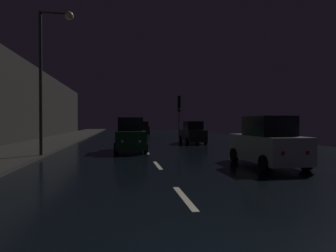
% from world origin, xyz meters
% --- Properties ---
extents(ground, '(27.62, 84.00, 0.02)m').
position_xyz_m(ground, '(0.00, 24.50, -0.01)').
color(ground, black).
extents(sidewalk_left, '(4.40, 84.00, 0.15)m').
position_xyz_m(sidewalk_left, '(-7.61, 24.50, 0.07)').
color(sidewalk_left, '#33302D').
rests_on(sidewalk_left, ground).
extents(building_facade_left, '(0.80, 63.00, 7.29)m').
position_xyz_m(building_facade_left, '(-10.21, 21.00, 3.65)').
color(building_facade_left, '#2D2B28').
rests_on(building_facade_left, ground).
extents(lane_centerline, '(0.16, 28.13, 0.01)m').
position_xyz_m(lane_centerline, '(0.00, 15.23, 0.01)').
color(lane_centerline, beige).
rests_on(lane_centerline, ground).
extents(traffic_light_far_right, '(0.31, 0.46, 4.98)m').
position_xyz_m(traffic_light_far_right, '(5.31, 29.86, 3.62)').
color(traffic_light_far_right, '#38383A').
rests_on(traffic_light_far_right, ground).
extents(streetlamp_overhead, '(1.70, 0.44, 7.45)m').
position_xyz_m(streetlamp_overhead, '(-5.06, 11.51, 4.91)').
color(streetlamp_overhead, '#2D2D30').
rests_on(streetlamp_overhead, ground).
extents(car_approaching_headlights, '(1.93, 4.17, 2.10)m').
position_xyz_m(car_approaching_headlights, '(-0.97, 14.21, 0.96)').
color(car_approaching_headlights, '#0F3819').
rests_on(car_approaching_headlights, ground).
extents(car_distant_taillights, '(1.76, 3.82, 1.92)m').
position_xyz_m(car_distant_taillights, '(1.81, 40.48, 0.88)').
color(car_distant_taillights, black).
rests_on(car_distant_taillights, ground).
extents(car_parked_right_near, '(1.89, 4.10, 2.07)m').
position_xyz_m(car_parked_right_near, '(4.51, 7.40, 0.94)').
color(car_parked_right_near, '#A5A8AD').
rests_on(car_parked_right_near, ground).
extents(car_parked_right_far, '(1.73, 3.75, 1.89)m').
position_xyz_m(car_parked_right_far, '(4.51, 20.00, 0.86)').
color(car_parked_right_far, black).
rests_on(car_parked_right_far, ground).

